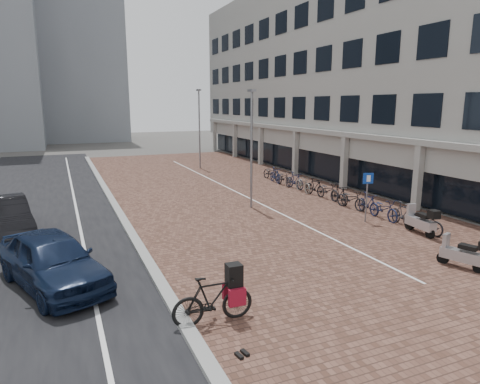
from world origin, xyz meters
name	(u,v)px	position (x,y,z in m)	size (l,w,h in m)	color
ground	(308,262)	(0.00, 0.00, 0.00)	(140.00, 140.00, 0.00)	#474442
plaza_brick	(232,192)	(2.00, 12.00, 0.01)	(14.50, 42.00, 0.04)	brown
street_asphalt	(34,209)	(-9.00, 12.00, 0.01)	(8.00, 50.00, 0.03)	black
curb	(112,201)	(-5.10, 12.00, 0.07)	(0.35, 42.00, 0.14)	gray
lane_line	(75,205)	(-7.00, 12.00, 0.02)	(0.12, 44.00, 0.00)	white
parking_line	(235,191)	(2.20, 12.00, 0.04)	(0.10, 30.00, 0.00)	white
office_building	(346,61)	(12.97, 16.00, 8.44)	(8.40, 40.00, 15.00)	#989893
car_navy	(52,260)	(-8.01, 1.23, 0.82)	(1.94, 4.82, 1.64)	#0E1932
car_dark	(4,218)	(-9.81, 7.07, 0.82)	(1.73, 4.96, 1.63)	black
hero_bike	(213,299)	(-4.40, -2.64, 0.65)	(2.09, 0.63, 1.46)	black
shoes	(242,356)	(-4.31, -4.26, 0.04)	(0.33, 0.28, 0.08)	black
scooter_front	(420,220)	(5.91, 0.88, 0.60)	(0.55, 1.75, 1.20)	silver
scooter_back	(463,253)	(4.28, -2.49, 0.55)	(0.50, 1.60, 1.10)	#A8A8AD
parking_sign	(367,190)	(5.02, 3.20, 1.52)	(0.47, 0.17, 2.29)	slate
lamp_near	(251,151)	(1.39, 7.77, 2.97)	(0.12, 0.12, 5.95)	slate
lamp_far	(199,130)	(3.18, 21.98, 3.19)	(0.12, 0.12, 6.39)	slate
bike_row	(326,191)	(6.09, 7.90, 0.52)	(1.16, 15.84, 1.05)	black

